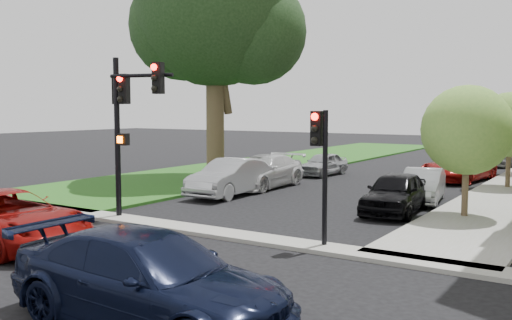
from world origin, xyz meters
The scene contains 18 objects.
ground centered at (0.00, 0.00, 0.00)m, with size 140.00×140.00×0.00m, color black.
grass_strip centered at (-9.00, 24.00, 0.06)m, with size 8.00×44.00×0.12m, color #245617.
sidewalk_cross centered at (0.00, 2.00, 0.06)m, with size 60.00×1.00×0.12m, color gray.
eucalyptus centered at (-7.67, 12.81, 9.01)m, with size 9.31×8.45×13.19m.
small_tree_a centered at (6.20, 8.56, 3.04)m, with size 3.05×3.05×4.58m.
small_tree_b centered at (6.20, 17.21, 3.03)m, with size 3.04×3.04×4.55m.
traffic_signal_main centered at (-3.37, 2.24, 3.78)m, with size 2.68×0.75×5.48m.
traffic_signal_secondary centered at (3.86, 2.19, 2.60)m, with size 0.47×0.38×3.73m.
car_cross_near centered at (-3.49, -2.25, 0.76)m, with size 2.54×5.50×1.53m, color maroon.
car_cross_far centered at (3.81, -4.36, 0.81)m, with size 2.27×5.59×1.62m, color black.
car_parked_0 centered at (3.84, 8.35, 0.75)m, with size 1.77×4.40×1.50m, color black.
car_parked_1 centered at (3.93, 11.34, 0.68)m, with size 1.43×4.10×1.35m, color #999BA0.
car_parked_2 centered at (3.51, 19.02, 0.73)m, with size 2.44×5.28×1.47m, color maroon.
car_parked_3 centered at (3.95, 22.72, 0.63)m, with size 1.50×3.72×1.27m, color maroon.
car_parked_4 centered at (3.89, 29.22, 0.76)m, with size 2.13×5.24×1.52m, color #999BA0.
car_parked_5 centered at (-3.58, 8.55, 0.80)m, with size 1.69×4.85×1.60m, color #999BA0.
car_parked_6 centered at (-3.74, 11.48, 0.78)m, with size 2.18×5.36×1.55m, color silver.
car_parked_7 centered at (-3.56, 17.55, 0.65)m, with size 1.53×3.81×1.30m, color #999BA0.
Camera 1 is at (10.62, -11.50, 3.77)m, focal length 40.00 mm.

